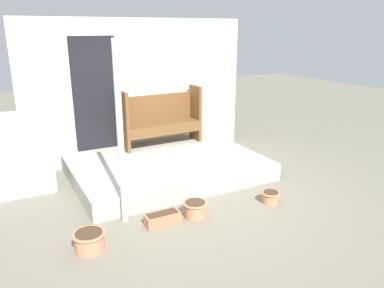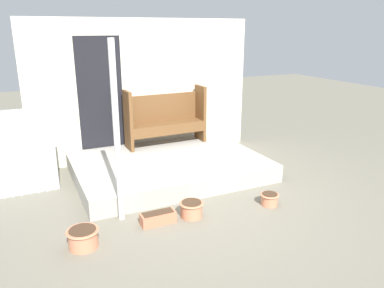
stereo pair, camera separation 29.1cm
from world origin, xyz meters
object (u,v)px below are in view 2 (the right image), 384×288
at_px(support_post, 117,135).
at_px(flower_pot_left, 83,237).
at_px(flower_pot_middle, 192,209).
at_px(planter_box_rect, 158,218).
at_px(bench, 165,117).
at_px(flower_pot_right, 270,199).

xyz_separation_m(support_post, flower_pot_left, (-0.57, -0.47, -1.03)).
xyz_separation_m(flower_pot_middle, planter_box_rect, (-0.47, 0.02, -0.04)).
bearing_deg(bench, support_post, -126.10).
distance_m(support_post, planter_box_rect, 1.19).
xyz_separation_m(flower_pot_left, planter_box_rect, (0.97, 0.15, -0.05)).
relative_size(support_post, flower_pot_middle, 7.02).
bearing_deg(bench, flower_pot_right, -77.84).
bearing_deg(flower_pot_middle, support_post, 158.42).
relative_size(flower_pot_left, flower_pot_middle, 1.15).
relative_size(bench, planter_box_rect, 3.36).
height_order(support_post, flower_pot_middle, support_post).
distance_m(support_post, flower_pot_middle, 1.39).
bearing_deg(flower_pot_middle, bench, 76.66).
xyz_separation_m(support_post, bench, (1.43, 2.03, -0.33)).
relative_size(support_post, bench, 1.51).
xyz_separation_m(bench, flower_pot_right, (0.59, -2.53, -0.73)).
height_order(flower_pot_right, planter_box_rect, flower_pot_right).
height_order(support_post, bench, support_post).
relative_size(support_post, flower_pot_right, 8.52).
height_order(support_post, flower_pot_left, support_post).
bearing_deg(support_post, planter_box_rect, -39.17).
relative_size(flower_pot_middle, planter_box_rect, 0.72).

